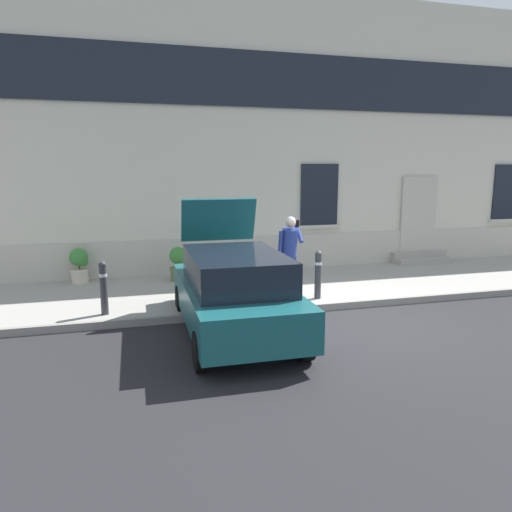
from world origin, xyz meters
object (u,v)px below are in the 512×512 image
object	(u,v)px
hatchback_car_teal	(234,291)
planter_olive	(179,263)
bollard_far_left	(104,286)
bollard_near_person	(318,273)
planter_cream	(80,265)
person_on_phone	(289,250)

from	to	relation	value
hatchback_car_teal	planter_olive	bearing A→B (deg)	98.45
bollard_far_left	bollard_near_person	bearing A→B (deg)	0.00
bollard_far_left	planter_olive	xyz separation A→B (m)	(1.68, 2.46, -0.11)
bollard_near_person	bollard_far_left	size ratio (longest dim) A/B	1.00
bollard_near_person	planter_cream	xyz separation A→B (m)	(-5.07, 2.86, -0.11)
person_on_phone	planter_olive	size ratio (longest dim) A/B	2.03
bollard_near_person	planter_olive	size ratio (longest dim) A/B	1.22
hatchback_car_teal	bollard_near_person	xyz separation A→B (m)	(2.14, 1.37, -0.09)
person_on_phone	planter_cream	bearing A→B (deg)	152.47
hatchback_car_teal	bollard_near_person	distance (m)	2.54
hatchback_car_teal	planter_cream	size ratio (longest dim) A/B	4.75
bollard_near_person	planter_cream	distance (m)	5.82
bollard_near_person	planter_olive	xyz separation A→B (m)	(-2.71, 2.46, -0.11)
bollard_far_left	planter_olive	world-z (taller)	bollard_far_left
hatchback_car_teal	person_on_phone	xyz separation A→B (m)	(1.66, 1.88, 0.35)
person_on_phone	planter_olive	world-z (taller)	person_on_phone
planter_olive	planter_cream	bearing A→B (deg)	170.38
hatchback_car_teal	bollard_far_left	world-z (taller)	hatchback_car_teal
planter_cream	bollard_near_person	bearing A→B (deg)	-29.43
bollard_far_left	person_on_phone	world-z (taller)	person_on_phone
hatchback_car_teal	planter_olive	size ratio (longest dim) A/B	4.75
hatchback_car_teal	planter_olive	world-z (taller)	hatchback_car_teal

